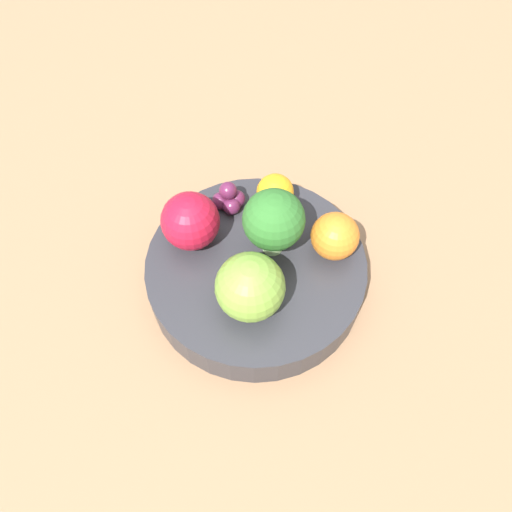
{
  "coord_description": "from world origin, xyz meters",
  "views": [
    {
      "loc": [
        0.26,
        -0.05,
        0.47
      ],
      "look_at": [
        0.0,
        0.0,
        0.07
      ],
      "focal_mm": 35.0,
      "sensor_mm": 36.0,
      "label": 1
    }
  ],
  "objects": [
    {
      "name": "bowl",
      "position": [
        0.0,
        0.0,
        0.04
      ],
      "size": [
        0.22,
        0.22,
        0.04
      ],
      "color": "#2D2D33",
      "rests_on": "table_surface"
    },
    {
      "name": "table_surface",
      "position": [
        0.0,
        0.0,
        0.01
      ],
      "size": [
        1.2,
        1.2,
        0.02
      ],
      "color": "#936D4C",
      "rests_on": "ground_plane"
    },
    {
      "name": "apple_red",
      "position": [
        -0.04,
        -0.06,
        0.09
      ],
      "size": [
        0.06,
        0.06,
        0.06
      ],
      "color": "#B7142D",
      "rests_on": "bowl"
    },
    {
      "name": "broccoli",
      "position": [
        -0.01,
        0.02,
        0.1
      ],
      "size": [
        0.06,
        0.06,
        0.07
      ],
      "color": "#99C17A",
      "rests_on": "bowl"
    },
    {
      "name": "apple_green",
      "position": [
        0.04,
        -0.01,
        0.09
      ],
      "size": [
        0.06,
        0.06,
        0.06
      ],
      "color": "olive",
      "rests_on": "bowl"
    },
    {
      "name": "ground_plane",
      "position": [
        0.0,
        0.0,
        0.0
      ],
      "size": [
        6.0,
        6.0,
        0.0
      ],
      "primitive_type": "plane",
      "color": "gray"
    },
    {
      "name": "orange_front",
      "position": [
        -0.0,
        0.08,
        0.08
      ],
      "size": [
        0.05,
        0.05,
        0.05
      ],
      "color": "orange",
      "rests_on": "bowl"
    },
    {
      "name": "orange_back",
      "position": [
        -0.07,
        0.03,
        0.08
      ],
      "size": [
        0.04,
        0.04,
        0.04
      ],
      "color": "orange",
      "rests_on": "bowl"
    },
    {
      "name": "grape_cluster",
      "position": [
        -0.07,
        -0.01,
        0.07
      ],
      "size": [
        0.03,
        0.03,
        0.03
      ],
      "color": "#5B1E42",
      "rests_on": "bowl"
    }
  ]
}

